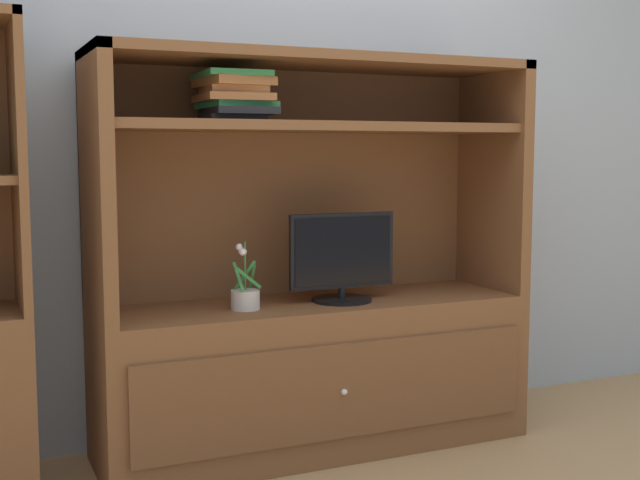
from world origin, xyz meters
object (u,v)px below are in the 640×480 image
tv_monitor (342,259)px  potted_plant (245,297)px  magazine_stack (234,96)px  media_console (314,327)px

tv_monitor → potted_plant: tv_monitor is taller
magazine_stack → media_console: bearing=1.9°
tv_monitor → potted_plant: (-0.41, -0.00, -0.12)m
tv_monitor → magazine_stack: (-0.43, 0.04, 0.63)m
media_console → tv_monitor: 0.30m
media_console → potted_plant: media_console is taller
media_console → magazine_stack: media_console is taller
potted_plant → tv_monitor: bearing=0.7°
potted_plant → media_console: bearing=10.5°
media_console → potted_plant: bearing=-169.5°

